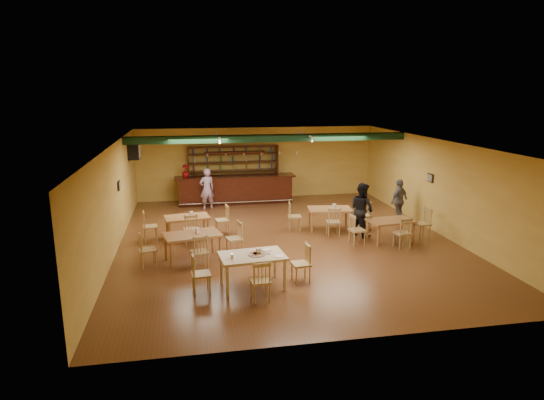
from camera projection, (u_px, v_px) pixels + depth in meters
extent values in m
plane|color=brown|center=(286.00, 240.00, 14.42)|extent=(12.00, 12.00, 0.00)
cube|color=black|center=(270.00, 138.00, 16.45)|extent=(10.00, 0.30, 0.25)
cube|color=silver|center=(218.00, 135.00, 16.69)|extent=(0.05, 2.50, 0.05)
cube|color=silver|center=(304.00, 134.00, 17.25)|extent=(0.05, 2.50, 0.05)
cube|color=silver|center=(134.00, 151.00, 17.07)|extent=(0.34, 0.70, 0.48)
cube|color=black|center=(119.00, 186.00, 14.12)|extent=(0.04, 0.34, 0.28)
cube|color=black|center=(430.00, 178.00, 15.38)|extent=(0.04, 0.34, 0.28)
cube|color=black|center=(235.00, 189.00, 19.05)|extent=(4.86, 0.85, 1.13)
cube|color=black|center=(234.00, 173.00, 19.52)|extent=(3.76, 0.40, 2.28)
imported|color=maroon|center=(185.00, 171.00, 18.51)|extent=(0.37, 0.37, 0.52)
cube|color=#A16C39|center=(187.00, 227.00, 14.65)|extent=(1.46, 1.00, 0.68)
cube|color=#A16C39|center=(329.00, 219.00, 15.49)|extent=(1.52, 1.02, 0.71)
cube|color=#A16C39|center=(193.00, 247.00, 12.66)|extent=(1.65, 1.21, 0.74)
cube|color=#A16C39|center=(390.00, 230.00, 14.26)|extent=(1.44, 0.96, 0.68)
cube|color=#CEB68A|center=(252.00, 271.00, 10.90)|extent=(1.58, 1.10, 0.80)
cylinder|color=silver|center=(257.00, 254.00, 10.83)|extent=(0.44, 0.44, 0.01)
cylinder|color=#EAE5C6|center=(232.00, 256.00, 10.56)|extent=(0.08, 0.08, 0.11)
cube|color=white|center=(267.00, 250.00, 11.08)|extent=(0.24, 0.22, 0.03)
cube|color=silver|center=(263.00, 253.00, 10.90)|extent=(0.30, 0.28, 0.00)
cylinder|color=white|center=(279.00, 256.00, 10.71)|extent=(0.24, 0.24, 0.01)
imported|color=#85499F|center=(207.00, 189.00, 18.00)|extent=(0.67, 0.54, 1.60)
imported|color=black|center=(362.00, 209.00, 14.75)|extent=(0.92, 1.01, 1.70)
imported|color=slate|center=(399.00, 201.00, 16.29)|extent=(0.95, 0.78, 1.52)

